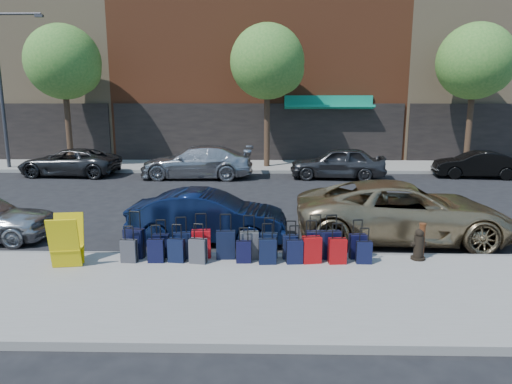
{
  "coord_description": "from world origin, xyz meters",
  "views": [
    {
      "loc": [
        0.42,
        -14.58,
        3.68
      ],
      "look_at": [
        0.15,
        -1.5,
        0.99
      ],
      "focal_mm": 32.0,
      "sensor_mm": 36.0,
      "label": 1
    }
  ],
  "objects_px": {
    "car_near_2": "(403,211)",
    "car_far_1": "(197,162)",
    "display_rack": "(67,241)",
    "car_far_2": "(337,163)",
    "tree_right": "(478,64)",
    "streetlight": "(4,79)",
    "suitcase_front_5": "(249,245)",
    "bollard": "(422,241)",
    "car_far_3": "(476,165)",
    "tree_left": "(66,64)",
    "fire_hydrant": "(419,245)",
    "car_far_0": "(70,162)",
    "car_near_1": "(208,217)",
    "tree_center": "(270,64)"
  },
  "relations": [
    {
      "from": "suitcase_front_5",
      "to": "car_far_1",
      "type": "height_order",
      "value": "car_far_1"
    },
    {
      "from": "fire_hydrant",
      "to": "display_rack",
      "type": "relative_size",
      "value": 0.64
    },
    {
      "from": "car_far_2",
      "to": "car_near_1",
      "type": "bearing_deg",
      "value": -20.91
    },
    {
      "from": "display_rack",
      "to": "car_far_3",
      "type": "relative_size",
      "value": 0.29
    },
    {
      "from": "fire_hydrant",
      "to": "car_far_2",
      "type": "height_order",
      "value": "car_far_2"
    },
    {
      "from": "car_near_1",
      "to": "streetlight",
      "type": "bearing_deg",
      "value": 47.66
    },
    {
      "from": "tree_left",
      "to": "car_far_2",
      "type": "xyz_separation_m",
      "value": [
        13.64,
        -2.95,
        -4.67
      ]
    },
    {
      "from": "tree_left",
      "to": "tree_right",
      "type": "bearing_deg",
      "value": 0.0
    },
    {
      "from": "tree_left",
      "to": "fire_hydrant",
      "type": "distance_m",
      "value": 20.42
    },
    {
      "from": "suitcase_front_5",
      "to": "car_far_0",
      "type": "bearing_deg",
      "value": 122.28
    },
    {
      "from": "tree_right",
      "to": "car_near_1",
      "type": "relative_size",
      "value": 1.79
    },
    {
      "from": "car_far_1",
      "to": "streetlight",
      "type": "bearing_deg",
      "value": -101.65
    },
    {
      "from": "car_far_1",
      "to": "car_far_3",
      "type": "bearing_deg",
      "value": 92.51
    },
    {
      "from": "suitcase_front_5",
      "to": "bollard",
      "type": "bearing_deg",
      "value": -4.42
    },
    {
      "from": "tree_left",
      "to": "tree_right",
      "type": "distance_m",
      "value": 21.0
    },
    {
      "from": "streetlight",
      "to": "car_far_0",
      "type": "height_order",
      "value": "streetlight"
    },
    {
      "from": "car_far_3",
      "to": "fire_hydrant",
      "type": "bearing_deg",
      "value": -22.07
    },
    {
      "from": "bollard",
      "to": "car_far_1",
      "type": "height_order",
      "value": "car_far_1"
    },
    {
      "from": "car_far_2",
      "to": "car_far_3",
      "type": "bearing_deg",
      "value": 98.7
    },
    {
      "from": "car_far_2",
      "to": "fire_hydrant",
      "type": "bearing_deg",
      "value": 5.97
    },
    {
      "from": "streetlight",
      "to": "suitcase_front_5",
      "type": "relative_size",
      "value": 8.04
    },
    {
      "from": "car_far_1",
      "to": "tree_right",
      "type": "bearing_deg",
      "value": 102.94
    },
    {
      "from": "tree_right",
      "to": "car_far_2",
      "type": "bearing_deg",
      "value": -158.15
    },
    {
      "from": "display_rack",
      "to": "car_far_2",
      "type": "height_order",
      "value": "car_far_2"
    },
    {
      "from": "bollard",
      "to": "car_far_3",
      "type": "distance_m",
      "value": 13.36
    },
    {
      "from": "display_rack",
      "to": "car_near_1",
      "type": "xyz_separation_m",
      "value": [
        2.75,
        2.24,
        -0.03
      ]
    },
    {
      "from": "suitcase_front_5",
      "to": "display_rack",
      "type": "relative_size",
      "value": 0.9
    },
    {
      "from": "tree_center",
      "to": "streetlight",
      "type": "relative_size",
      "value": 0.91
    },
    {
      "from": "suitcase_front_5",
      "to": "fire_hydrant",
      "type": "height_order",
      "value": "suitcase_front_5"
    },
    {
      "from": "suitcase_front_5",
      "to": "display_rack",
      "type": "distance_m",
      "value": 3.92
    },
    {
      "from": "tree_center",
      "to": "tree_right",
      "type": "bearing_deg",
      "value": 0.0
    },
    {
      "from": "car_far_1",
      "to": "car_far_3",
      "type": "relative_size",
      "value": 1.37
    },
    {
      "from": "tree_right",
      "to": "bollard",
      "type": "bearing_deg",
      "value": -116.83
    },
    {
      "from": "tree_right",
      "to": "bollard",
      "type": "height_order",
      "value": "tree_right"
    },
    {
      "from": "car_near_2",
      "to": "car_far_1",
      "type": "xyz_separation_m",
      "value": [
        -6.83,
        9.42,
        -0.01
      ]
    },
    {
      "from": "tree_left",
      "to": "bollard",
      "type": "bearing_deg",
      "value": -46.1
    },
    {
      "from": "car_far_1",
      "to": "car_far_3",
      "type": "distance_m",
      "value": 13.15
    },
    {
      "from": "car_near_1",
      "to": "tree_center",
      "type": "bearing_deg",
      "value": -4.54
    },
    {
      "from": "car_far_0",
      "to": "bollard",
      "type": "bearing_deg",
      "value": 51.57
    },
    {
      "from": "tree_center",
      "to": "car_far_3",
      "type": "distance_m",
      "value": 11.14
    },
    {
      "from": "tree_center",
      "to": "display_rack",
      "type": "relative_size",
      "value": 6.61
    },
    {
      "from": "car_far_3",
      "to": "car_far_2",
      "type": "bearing_deg",
      "value": -79.96
    },
    {
      "from": "car_near_2",
      "to": "car_far_1",
      "type": "height_order",
      "value": "car_near_2"
    },
    {
      "from": "suitcase_front_5",
      "to": "car_far_0",
      "type": "xyz_separation_m",
      "value": [
        -9.12,
        11.93,
        0.2
      ]
    },
    {
      "from": "fire_hydrant",
      "to": "car_near_1",
      "type": "relative_size",
      "value": 0.17
    },
    {
      "from": "tree_center",
      "to": "bollard",
      "type": "height_order",
      "value": "tree_center"
    },
    {
      "from": "fire_hydrant",
      "to": "car_far_1",
      "type": "bearing_deg",
      "value": 114.0
    },
    {
      "from": "tree_left",
      "to": "tree_center",
      "type": "relative_size",
      "value": 1.0
    },
    {
      "from": "tree_right",
      "to": "car_near_2",
      "type": "distance_m",
      "value": 14.99
    },
    {
      "from": "car_near_2",
      "to": "tree_center",
      "type": "bearing_deg",
      "value": 18.28
    }
  ]
}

